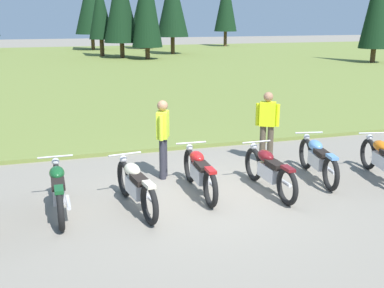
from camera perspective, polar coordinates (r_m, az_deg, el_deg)
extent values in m
plane|color=gray|center=(8.98, 1.16, -6.51)|extent=(140.00, 140.00, 0.00)
cube|color=olive|center=(33.46, -12.97, 9.21)|extent=(80.00, 44.00, 0.10)
cylinder|color=#47331E|center=(37.53, -5.42, 10.86)|extent=(0.36, 0.36, 1.04)
cylinder|color=#47331E|center=(41.12, -10.88, 11.36)|extent=(0.36, 0.36, 1.51)
cone|color=black|center=(41.04, -11.11, 15.79)|extent=(2.04, 2.04, 4.85)
cylinder|color=#47331E|center=(39.13, -8.47, 11.15)|extent=(0.36, 0.36, 1.33)
cone|color=black|center=(39.06, -8.70, 16.76)|extent=(2.83, 2.83, 6.34)
cylinder|color=#47331E|center=(50.39, -5.82, 12.21)|extent=(0.36, 0.36, 1.51)
cone|color=black|center=(50.33, -5.93, 16.17)|extent=(2.92, 2.92, 5.46)
cylinder|color=#47331E|center=(49.18, -11.95, 11.98)|extent=(0.36, 0.36, 1.66)
cone|color=black|center=(49.13, -12.21, 16.45)|extent=(3.31, 3.31, 6.02)
cylinder|color=#47331E|center=(37.13, 21.13, 9.94)|extent=(0.36, 0.36, 1.12)
cylinder|color=#47331E|center=(54.58, 4.06, 12.59)|extent=(0.36, 0.36, 1.75)
cone|color=black|center=(54.55, 4.15, 16.90)|extent=(2.54, 2.54, 6.45)
cylinder|color=#47331E|center=(42.83, -2.36, 11.83)|extent=(0.36, 0.36, 1.62)
cone|color=black|center=(42.77, -2.42, 16.92)|extent=(2.84, 2.84, 6.00)
torus|color=black|center=(9.15, -16.08, -4.37)|extent=(0.10, 0.70, 0.70)
torus|color=black|center=(7.84, -15.70, -7.68)|extent=(0.10, 0.70, 0.70)
cube|color=silver|center=(8.47, -15.93, -5.58)|extent=(0.20, 0.64, 0.28)
ellipsoid|color=#144C23|center=(8.55, -16.11, -3.41)|extent=(0.26, 0.48, 0.22)
cube|color=black|center=(8.19, -15.98, -4.67)|extent=(0.22, 0.48, 0.10)
cube|color=#144C23|center=(7.72, -15.88, -5.35)|extent=(0.14, 0.32, 0.06)
cylinder|color=silver|center=(8.90, -16.29, -1.48)|extent=(0.62, 0.03, 0.03)
sphere|color=silver|center=(9.05, -16.25, -2.06)|extent=(0.14, 0.14, 0.14)
cylinder|color=silver|center=(8.23, -14.82, -6.87)|extent=(0.07, 0.55, 0.07)
torus|color=black|center=(9.04, -8.23, -4.16)|extent=(0.19, 0.71, 0.70)
torus|color=black|center=(7.79, -5.20, -7.29)|extent=(0.19, 0.71, 0.70)
cube|color=silver|center=(8.39, -6.84, -5.29)|extent=(0.28, 0.66, 0.28)
ellipsoid|color=beige|center=(8.46, -7.28, -3.12)|extent=(0.32, 0.51, 0.22)
cube|color=black|center=(8.12, -6.40, -4.34)|extent=(0.28, 0.50, 0.10)
cube|color=beige|center=(7.67, -5.26, -4.94)|extent=(0.18, 0.34, 0.06)
cylinder|color=silver|center=(8.79, -8.16, -1.22)|extent=(0.62, 0.11, 0.03)
sphere|color=silver|center=(8.94, -8.36, -1.82)|extent=(0.14, 0.14, 0.14)
cylinder|color=silver|center=(8.20, -5.22, -6.48)|extent=(0.14, 0.55, 0.07)
torus|color=black|center=(9.71, -0.26, -2.61)|extent=(0.12, 0.70, 0.70)
torus|color=black|center=(8.44, 2.25, -5.41)|extent=(0.12, 0.70, 0.70)
cube|color=silver|center=(9.06, 0.90, -3.62)|extent=(0.22, 0.65, 0.28)
ellipsoid|color=#AD1919|center=(9.14, 0.59, -1.61)|extent=(0.28, 0.49, 0.22)
cube|color=black|center=(8.79, 1.32, -2.71)|extent=(0.24, 0.49, 0.10)
cube|color=#AD1919|center=(8.33, 2.27, -3.22)|extent=(0.15, 0.32, 0.06)
cylinder|color=silver|center=(9.48, -0.11, 0.14)|extent=(0.62, 0.05, 0.03)
sphere|color=silver|center=(9.62, -0.30, -0.42)|extent=(0.14, 0.14, 0.14)
cylinder|color=silver|center=(8.86, 2.32, -4.75)|extent=(0.09, 0.55, 0.07)
torus|color=black|center=(9.87, 7.48, -2.45)|extent=(0.11, 0.70, 0.70)
torus|color=black|center=(8.70, 11.49, -5.08)|extent=(0.11, 0.70, 0.70)
cube|color=silver|center=(9.26, 9.37, -3.39)|extent=(0.21, 0.64, 0.28)
ellipsoid|color=maroon|center=(9.33, 8.93, -1.43)|extent=(0.27, 0.48, 0.22)
cube|color=black|center=(9.01, 10.07, -2.49)|extent=(0.23, 0.48, 0.10)
cube|color=maroon|center=(8.59, 11.60, -2.95)|extent=(0.15, 0.32, 0.06)
cylinder|color=silver|center=(9.64, 7.84, 0.27)|extent=(0.62, 0.04, 0.03)
sphere|color=silver|center=(9.78, 7.51, -0.30)|extent=(0.14, 0.14, 0.14)
cylinder|color=silver|center=(9.11, 11.00, -4.46)|extent=(0.08, 0.55, 0.07)
torus|color=black|center=(10.85, 13.68, -1.14)|extent=(0.23, 0.71, 0.70)
torus|color=black|center=(9.61, 16.52, -3.46)|extent=(0.23, 0.71, 0.70)
cube|color=silver|center=(10.21, 15.03, -1.96)|extent=(0.32, 0.67, 0.28)
ellipsoid|color=#598CC6|center=(10.29, 14.77, -0.18)|extent=(0.35, 0.52, 0.22)
cube|color=black|center=(9.95, 15.57, -1.12)|extent=(0.31, 0.51, 0.10)
cube|color=#598CC6|center=(9.51, 16.67, -1.52)|extent=(0.20, 0.34, 0.06)
cylinder|color=silver|center=(10.63, 14.03, 1.35)|extent=(0.62, 0.15, 0.03)
sphere|color=silver|center=(10.77, 13.77, 0.83)|extent=(0.14, 0.14, 0.14)
cylinder|color=silver|center=(10.03, 16.35, -2.97)|extent=(0.17, 0.55, 0.07)
torus|color=black|center=(11.23, 20.64, -1.15)|extent=(0.25, 0.70, 0.70)
cube|color=silver|center=(10.61, 22.23, -1.94)|extent=(0.34, 0.67, 0.28)
ellipsoid|color=orange|center=(10.70, 21.96, -0.22)|extent=(0.36, 0.53, 0.22)
cylinder|color=silver|center=(11.02, 21.10, 1.26)|extent=(0.61, 0.17, 0.03)
sphere|color=silver|center=(11.15, 20.78, 0.76)|extent=(0.14, 0.14, 0.14)
cylinder|color=#4C4233|center=(11.13, 8.56, 0.02)|extent=(0.14, 0.14, 0.88)
cylinder|color=#4C4233|center=(11.11, 9.49, -0.04)|extent=(0.14, 0.14, 0.88)
cube|color=#D8EA19|center=(10.96, 9.18, 3.63)|extent=(0.42, 0.38, 0.56)
sphere|color=#9E7051|center=(10.88, 9.27, 5.69)|extent=(0.22, 0.22, 0.22)
cylinder|color=#D8EA19|center=(10.98, 7.98, 3.59)|extent=(0.09, 0.09, 0.52)
cylinder|color=#D8EA19|center=(10.94, 10.38, 3.45)|extent=(0.09, 0.09, 0.52)
cylinder|color=#2D2D38|center=(10.02, -3.42, -1.53)|extent=(0.14, 0.14, 0.88)
cylinder|color=#2D2D38|center=(9.85, -3.59, -1.83)|extent=(0.14, 0.14, 0.88)
cube|color=#C6E52D|center=(9.76, -3.57, 2.37)|extent=(0.34, 0.42, 0.56)
sphere|color=#9E7051|center=(9.67, -3.61, 4.68)|extent=(0.22, 0.22, 0.22)
cylinder|color=#C6E52D|center=(9.98, -3.35, 2.55)|extent=(0.09, 0.09, 0.52)
cylinder|color=#C6E52D|center=(9.54, -3.79, 1.95)|extent=(0.09, 0.09, 0.52)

